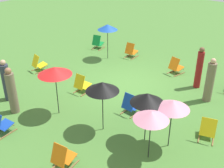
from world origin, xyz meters
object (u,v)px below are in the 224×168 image
at_px(deckchair_4, 176,67).
at_px(deckchair_10, 39,64).
at_px(deckchair_9, 208,130).
at_px(umbrella_5, 173,105).
at_px(deckchair_8, 98,43).
at_px(umbrella_3, 55,71).
at_px(deckchair_5, 131,51).
at_px(umbrella_4, 102,87).
at_px(person_3, 6,81).
at_px(person_1, 12,92).
at_px(umbrella_0, 108,27).
at_px(deckchair_11, 131,105).
at_px(deckchair_1, 63,157).
at_px(person_0, 199,68).
at_px(umbrella_2, 151,115).
at_px(deckchair_7, 0,125).
at_px(person_2, 210,81).
at_px(umbrella_1, 147,98).
at_px(deckchair_3, 82,84).

relative_size(deckchair_4, deckchair_10, 1.00).
relative_size(deckchair_4, deckchair_9, 0.99).
distance_m(deckchair_10, umbrella_5, 7.81).
distance_m(deckchair_8, umbrella_3, 7.00).
distance_m(deckchair_5, umbrella_4, 6.71).
bearing_deg(person_3, person_1, 159.62).
xyz_separation_m(deckchair_5, umbrella_0, (0.92, 0.86, 1.34)).
relative_size(umbrella_0, person_3, 1.08).
bearing_deg(deckchair_5, deckchair_9, 143.01).
bearing_deg(person_1, deckchair_10, -38.19).
distance_m(deckchair_10, person_1, 3.66).
bearing_deg(umbrella_5, umbrella_0, -36.32).
relative_size(deckchair_11, umbrella_5, 0.50).
relative_size(person_1, person_3, 1.05).
relative_size(deckchair_1, deckchair_10, 0.98).
bearing_deg(umbrella_3, deckchair_1, 140.18).
distance_m(deckchair_5, deckchair_9, 7.27).
xyz_separation_m(deckchair_9, person_0, (1.73, -3.20, 0.52)).
distance_m(deckchair_4, umbrella_5, 5.54).
relative_size(umbrella_3, person_3, 1.10).
bearing_deg(umbrella_0, umbrella_2, 137.78).
distance_m(deckchair_11, umbrella_2, 2.67).
bearing_deg(deckchair_10, deckchair_7, 139.32).
height_order(deckchair_7, person_3, person_3).
xyz_separation_m(umbrella_4, person_1, (3.30, 1.20, -0.80)).
height_order(deckchair_4, deckchair_7, same).
relative_size(deckchair_10, person_2, 0.46).
distance_m(deckchair_1, deckchair_4, 7.62).
bearing_deg(umbrella_0, umbrella_1, 138.73).
relative_size(umbrella_0, person_0, 1.01).
relative_size(deckchair_10, umbrella_2, 0.52).
height_order(deckchair_3, person_0, person_0).
distance_m(deckchair_11, umbrella_5, 2.44).
bearing_deg(deckchair_7, umbrella_3, -109.49).
xyz_separation_m(deckchair_11, person_0, (-1.09, -3.49, 0.52)).
bearing_deg(deckchair_9, person_1, 8.96).
bearing_deg(person_1, deckchair_8, -59.70).
relative_size(deckchair_1, person_0, 0.45).
distance_m(deckchair_4, person_3, 7.59).
distance_m(deckchair_11, umbrella_0, 5.59).
bearing_deg(person_0, person_3, -31.08).
height_order(deckchair_5, umbrella_2, umbrella_2).
relative_size(deckchair_5, deckchair_8, 1.00).
xyz_separation_m(deckchair_4, umbrella_4, (-0.10, 5.53, 1.29)).
bearing_deg(deckchair_11, person_2, -122.55).
xyz_separation_m(deckchair_1, umbrella_4, (0.26, -2.09, 1.29)).
relative_size(deckchair_8, deckchair_11, 1.00).
distance_m(deckchair_7, umbrella_2, 5.04).
xyz_separation_m(umbrella_5, person_0, (0.91, -4.28, -0.64)).
bearing_deg(umbrella_1, umbrella_0, -41.27).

